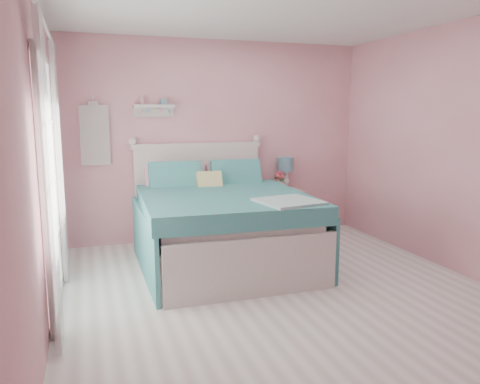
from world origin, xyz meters
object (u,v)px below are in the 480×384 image
bed (220,226)px  nightstand (285,212)px  table_lamp (286,167)px  teacup (285,189)px  vase (280,184)px

bed → nightstand: size_ratio=3.56×
table_lamp → teacup: (-0.13, -0.27, -0.26)m
bed → table_lamp: 1.66m
teacup → nightstand: bearing=63.7°
vase → table_lamp: bearing=32.6°
nightstand → teacup: 0.39m
table_lamp → vase: 0.26m
nightstand → table_lamp: size_ratio=1.44×
table_lamp → vase: bearing=-147.4°
bed → teacup: size_ratio=22.41×
bed → vase: (1.11, 0.91, 0.29)m
bed → teacup: bearing=35.4°
nightstand → table_lamp: bearing=65.8°
teacup → bed: bearing=-147.0°
vase → bed: bearing=-140.7°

